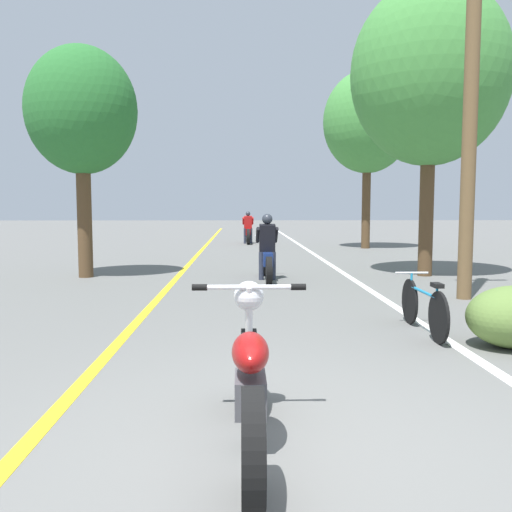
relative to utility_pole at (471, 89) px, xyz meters
name	(u,v)px	position (x,y,z in m)	size (l,w,h in m)	color
ground_plane	(284,455)	(-3.56, -5.79, -3.53)	(120.00, 120.00, 0.00)	#60605E
lane_stripe_center	(191,262)	(-5.26, 6.32, -3.53)	(0.14, 48.00, 0.01)	yellow
lane_stripe_edge	(326,262)	(-1.39, 6.32, -3.53)	(0.14, 48.00, 0.01)	white
utility_pole	(471,89)	(0.00, 0.00, 0.00)	(1.10, 0.24, 6.88)	brown
roadside_tree_right_near	(430,75)	(0.38, 3.12, 0.97)	(3.52, 3.17, 6.55)	#513A23
roadside_tree_right_far	(368,122)	(0.91, 11.34, 1.18)	(3.31, 2.98, 6.65)	#513A23
roadside_tree_left	(81,112)	(-7.31, 3.08, 0.11)	(2.42, 2.18, 5.08)	#513A23
motorcycle_foreground	(250,380)	(-3.77, -5.63, -3.09)	(0.83, 2.01, 1.02)	black
motorcycle_rider_lead	(267,255)	(-3.26, 2.56, -2.99)	(0.50, 2.10, 1.43)	black
motorcycle_rider_far	(248,231)	(-3.52, 14.16, -3.01)	(0.50, 2.05, 1.38)	black
bicycle_parked	(423,307)	(-1.55, -2.49, -3.20)	(0.44, 1.68, 0.71)	black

